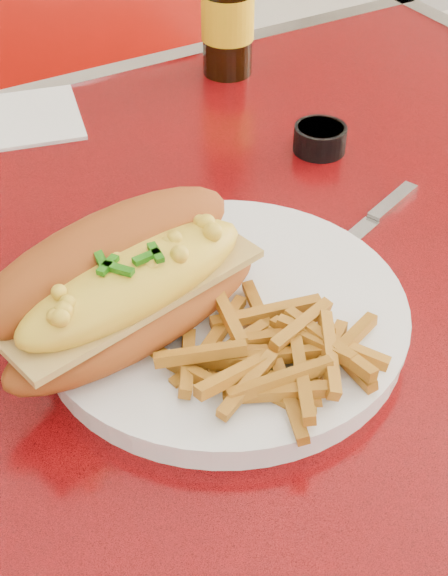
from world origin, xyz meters
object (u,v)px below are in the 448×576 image
mac_hoagie (126,284)px  fork (234,245)px  dinner_plate (224,314)px  sauce_cup_right (320,137)px  diner_table (177,395)px  knife (367,224)px

mac_hoagie → fork: 0.14m
dinner_plate → mac_hoagie: size_ratio=1.50×
dinner_plate → mac_hoagie: mac_hoagie is taller
sauce_cup_right → mac_hoagie: bearing=-150.5°
diner_table → knife: knife is taller
sauce_cup_right → knife: sauce_cup_right is taller
mac_hoagie → sauce_cup_right: size_ratio=3.69×
dinner_plate → sauce_cup_right: (0.23, 0.19, 0.00)m
mac_hoagie → fork: (0.12, 0.05, -0.04)m
mac_hoagie → knife: mac_hoagie is taller
diner_table → sauce_cup_right: size_ratio=18.20×
fork → mac_hoagie: bearing=101.4°
diner_table → dinner_plate: size_ratio=3.28×
fork → dinner_plate: bearing=133.3°
diner_table → mac_hoagie: mac_hoagie is taller
diner_table → knife: size_ratio=6.30×
diner_table → fork: 0.19m
mac_hoagie → knife: (0.26, 0.03, -0.06)m
mac_hoagie → fork: bearing=9.8°
fork → sauce_cup_right: bearing=-66.4°
dinner_plate → fork: 0.08m
dinner_plate → mac_hoagie: bearing=167.7°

